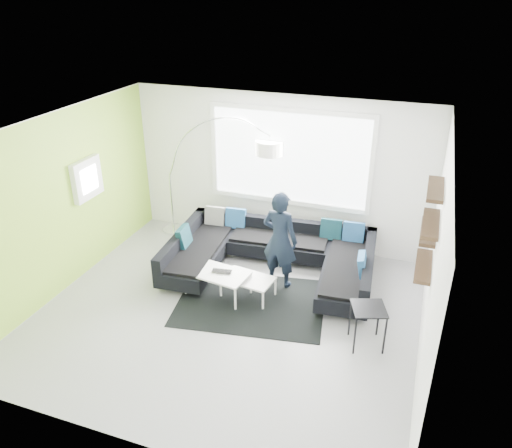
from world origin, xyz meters
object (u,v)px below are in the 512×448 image
(side_table, at_px, (367,326))
(person, at_px, (280,240))
(laptop, at_px, (221,273))
(coffee_table, at_px, (233,284))
(sectional_sofa, at_px, (271,259))
(arc_lamp, at_px, (170,175))

(side_table, height_order, person, person)
(person, distance_m, laptop, 1.07)
(side_table, height_order, laptop, side_table)
(coffee_table, relative_size, side_table, 2.05)
(person, bearing_deg, side_table, 155.88)
(person, bearing_deg, coffee_table, 54.41)
(sectional_sofa, bearing_deg, coffee_table, -120.39)
(coffee_table, height_order, laptop, laptop)
(laptop, bearing_deg, person, 32.62)
(coffee_table, relative_size, person, 0.76)
(arc_lamp, xyz_separation_m, laptop, (1.79, -1.76, -0.76))
(arc_lamp, bearing_deg, laptop, -49.53)
(person, xyz_separation_m, laptop, (-0.75, -0.64, -0.40))
(side_table, bearing_deg, arc_lamp, 151.96)
(coffee_table, bearing_deg, sectional_sofa, 72.41)
(sectional_sofa, height_order, coffee_table, sectional_sofa)
(coffee_table, height_order, side_table, side_table)
(sectional_sofa, bearing_deg, side_table, -40.05)
(coffee_table, xyz_separation_m, side_table, (2.16, -0.49, 0.10))
(arc_lamp, bearing_deg, coffee_table, -45.91)
(coffee_table, distance_m, arc_lamp, 2.77)
(sectional_sofa, height_order, laptop, sectional_sofa)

